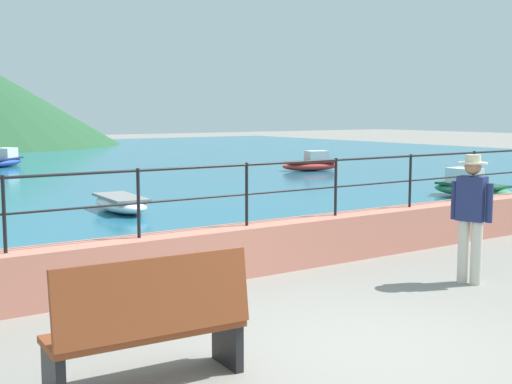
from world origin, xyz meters
TOP-DOWN VIEW (x-y plane):
  - ground_plane at (0.00, 0.00)m, footprint 120.00×120.00m
  - promenade_wall at (0.00, 3.20)m, footprint 20.00×0.56m
  - railing at (0.00, 3.20)m, footprint 18.44×0.04m
  - bench_main at (-2.10, 0.29)m, footprint 1.73×0.67m
  - person_walking at (3.00, 1.02)m, footprint 0.38×0.55m
  - boat_2 at (2.89, 24.18)m, footprint 2.29×2.23m
  - boat_3 at (12.10, 15.48)m, footprint 2.46×1.48m
  - boat_4 at (1.67, 9.56)m, footprint 1.07×2.36m
  - boat_5 at (10.39, 6.77)m, footprint 1.07×2.36m

SIDE VIEW (x-z plane):
  - ground_plane at x=0.00m, z-range 0.00..0.00m
  - boat_4 at x=1.67m, z-range 0.08..0.44m
  - boat_2 at x=2.89m, z-range -0.05..0.71m
  - boat_3 at x=12.10m, z-range -0.05..0.71m
  - boat_5 at x=10.39m, z-range -0.05..0.71m
  - promenade_wall at x=0.00m, z-range 0.00..0.70m
  - bench_main at x=-2.10m, z-range -0.01..1.12m
  - person_walking at x=3.00m, z-range 0.10..1.85m
  - railing at x=0.00m, z-range 0.87..1.77m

